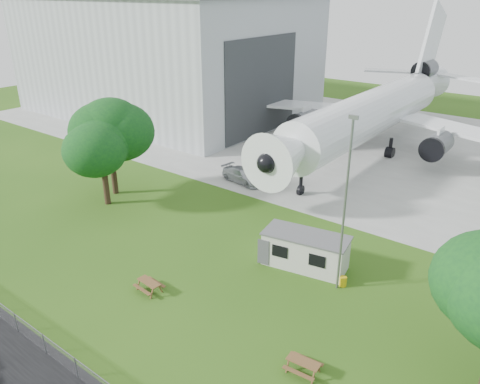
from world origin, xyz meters
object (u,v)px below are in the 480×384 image
Objects in this scene: hangar at (167,53)px; picnic_east at (303,372)px; airliner at (375,110)px; site_cabin at (305,251)px; picnic_west at (150,291)px.

picnic_east is (48.24, -37.92, -9.41)m from hangar.
hangar is 23.89× the size of picnic_east.
airliner is 26.52× the size of picnic_east.
site_cabin reaches higher than picnic_east.
airliner is at bearing 103.00° from picnic_east.
picnic_east is (12.05, -0.05, 0.00)m from picnic_west.
airliner is 29.70m from site_cabin.
hangar reaches higher than site_cabin.
airliner reaches higher than site_cabin.
airliner is at bearing 95.65° from picnic_west.
picnic_east is at bearing 5.09° from picnic_west.
site_cabin is 3.86× the size of picnic_east.
picnic_west is at bearing 174.78° from picnic_east.
picnic_west is 12.05m from picnic_east.
hangar is at bearing 179.78° from airliner.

